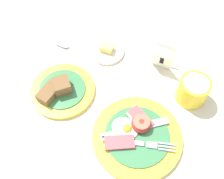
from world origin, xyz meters
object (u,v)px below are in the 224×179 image
Objects in this scene: sugar_cup at (193,90)px; bread_plate at (61,91)px; butter_dish at (107,51)px; number_card at (163,58)px; teaspoon_by_saucer at (67,47)px; breakfast_plate at (136,135)px; fork_on_cloth at (64,153)px.

bread_plate is at bearing -151.50° from sugar_cup.
butter_dish is 0.18m from number_card.
butter_dish is 0.13m from teaspoon_by_saucer.
fork_on_cloth is at bearing -135.59° from breakfast_plate.
bread_plate reaches higher than fork_on_cloth.
sugar_cup reaches higher than butter_dish.
fork_on_cloth is (-0.09, -0.38, -0.04)m from number_card.
sugar_cup and number_card have the same top height.
fork_on_cloth is at bearing -110.76° from number_card.
teaspoon_by_saucer is at bearing 155.15° from breakfast_plate.
teaspoon_by_saucer is at bearing 120.35° from bread_plate.
butter_dish is at bearing 175.70° from sugar_cup.
breakfast_plate reaches higher than fork_on_cloth.
bread_plate is (-0.25, 0.01, 0.00)m from breakfast_plate.
sugar_cup is 0.42m from teaspoon_by_saucer.
bread_plate is at bearing -99.80° from butter_dish.
breakfast_plate is 3.19× the size of number_card.
bread_plate is 0.18m from fork_on_cloth.
sugar_cup is 0.76× the size of butter_dish.
butter_dish is at bearing 80.20° from bread_plate.
number_card is (-0.04, 0.25, 0.03)m from breakfast_plate.
number_card is (-0.12, 0.06, -0.00)m from sugar_cup.
butter_dish is (0.03, 0.20, -0.00)m from bread_plate.
breakfast_plate is 0.25m from number_card.
number_card is 0.41× the size of fork_on_cloth.
number_card is at bearing 152.61° from sugar_cup.
butter_dish is at bearing 136.29° from breakfast_plate.
sugar_cup is at bearing -105.12° from fork_on_cloth.
butter_dish is (-0.29, 0.02, -0.03)m from sugar_cup.
teaspoon_by_saucer is (-0.41, -0.03, -0.03)m from sugar_cup.
bread_plate is 0.37m from sugar_cup.
butter_dish is 0.61× the size of fork_on_cloth.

